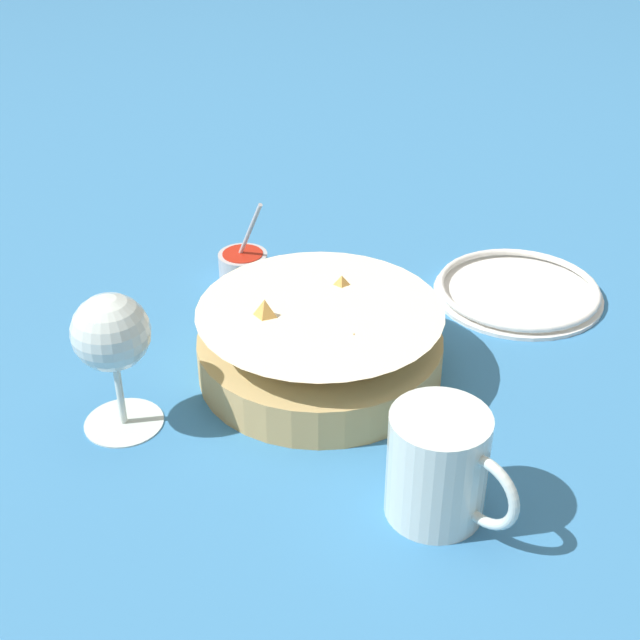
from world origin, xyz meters
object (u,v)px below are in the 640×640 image
(sauce_cup, at_px, (243,265))
(wine_glass, at_px, (112,338))
(beer_mug, at_px, (438,469))
(food_basket, at_px, (320,345))
(side_plate, at_px, (518,290))

(sauce_cup, xyz_separation_m, wine_glass, (0.14, -0.27, 0.08))
(sauce_cup, distance_m, beer_mug, 0.45)
(wine_glass, relative_size, beer_mug, 1.15)
(food_basket, height_order, sauce_cup, sauce_cup)
(sauce_cup, relative_size, beer_mug, 0.93)
(sauce_cup, xyz_separation_m, beer_mug, (0.42, -0.14, 0.03))
(wine_glass, height_order, beer_mug, wine_glass)
(beer_mug, height_order, side_plate, beer_mug)
(wine_glass, height_order, side_plate, wine_glass)
(food_basket, xyz_separation_m, side_plate, (0.05, 0.28, -0.03))
(wine_glass, xyz_separation_m, side_plate, (0.12, 0.47, -0.09))
(beer_mug, distance_m, side_plate, 0.39)
(sauce_cup, bearing_deg, food_basket, -18.83)
(side_plate, bearing_deg, wine_glass, -104.62)
(sauce_cup, bearing_deg, wine_glass, -62.92)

